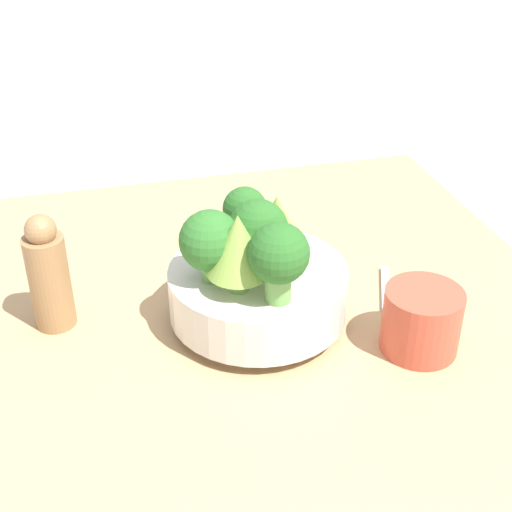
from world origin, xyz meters
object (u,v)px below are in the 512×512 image
object	(u,v)px
cup	(421,321)
fork	(386,303)
bowl	(256,293)
pepper_mill	(48,275)

from	to	relation	value
cup	fork	size ratio (longest dim) A/B	0.56
bowl	fork	distance (m)	0.17
pepper_mill	fork	distance (m)	0.41
pepper_mill	cup	bearing A→B (deg)	-110.93
cup	fork	bearing A→B (deg)	1.08
cup	pepper_mill	distance (m)	0.43
fork	cup	bearing A→B (deg)	-178.92
fork	pepper_mill	bearing A→B (deg)	80.58
bowl	pepper_mill	size ratio (longest dim) A/B	1.44
fork	bowl	bearing A→B (deg)	86.94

